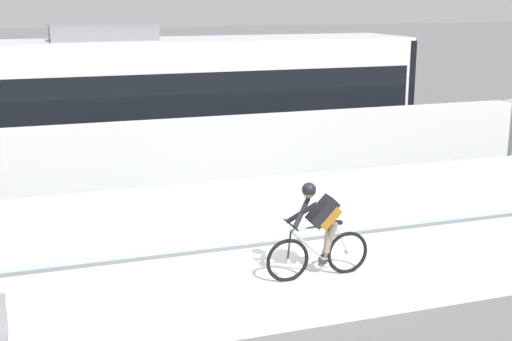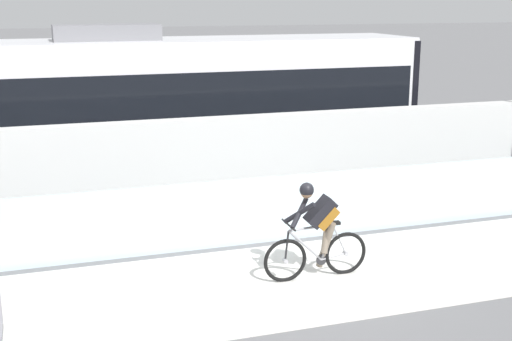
# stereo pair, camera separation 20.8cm
# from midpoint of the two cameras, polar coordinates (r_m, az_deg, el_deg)

# --- Properties ---
(ground_plane) EXTENTS (200.00, 200.00, 0.00)m
(ground_plane) POSITION_cam_midpoint_polar(r_m,az_deg,el_deg) (11.21, 3.94, -9.05)
(ground_plane) COLOR slate
(bike_path_deck) EXTENTS (32.00, 3.20, 0.01)m
(bike_path_deck) POSITION_cam_midpoint_polar(r_m,az_deg,el_deg) (11.21, 3.94, -9.02)
(bike_path_deck) COLOR silver
(bike_path_deck) RESTS_ON ground
(glass_parapet) EXTENTS (32.00, 0.05, 1.24)m
(glass_parapet) POSITION_cam_midpoint_polar(r_m,az_deg,el_deg) (12.62, 0.87, -3.32)
(glass_parapet) COLOR silver
(glass_parapet) RESTS_ON ground
(concrete_barrier_wall) EXTENTS (32.00, 0.36, 2.07)m
(concrete_barrier_wall) POSITION_cam_midpoint_polar(r_m,az_deg,el_deg) (14.16, -1.47, 0.36)
(concrete_barrier_wall) COLOR silver
(concrete_barrier_wall) RESTS_ON ground
(tram_rail_near) EXTENTS (32.00, 0.08, 0.01)m
(tram_rail_near) POSITION_cam_midpoint_polar(r_m,az_deg,el_deg) (16.74, -3.86, -1.15)
(tram_rail_near) COLOR #595654
(tram_rail_near) RESTS_ON ground
(tram_rail_far) EXTENTS (32.00, 0.08, 0.01)m
(tram_rail_far) POSITION_cam_midpoint_polar(r_m,az_deg,el_deg) (18.09, -4.98, -0.01)
(tram_rail_far) COLOR #595654
(tram_rail_far) RESTS_ON ground
(tram) EXTENTS (11.06, 2.54, 3.81)m
(tram) POSITION_cam_midpoint_polar(r_m,az_deg,el_deg) (17.01, -5.01, 5.57)
(tram) COLOR silver
(tram) RESTS_ON ground
(cyclist_on_bike) EXTENTS (1.77, 0.58, 1.61)m
(cyclist_on_bike) POSITION_cam_midpoint_polar(r_m,az_deg,el_deg) (11.05, 5.60, -5.09)
(cyclist_on_bike) COLOR black
(cyclist_on_bike) RESTS_ON ground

